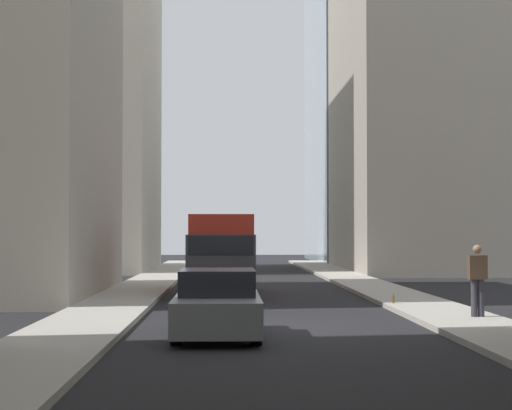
# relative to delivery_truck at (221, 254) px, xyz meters

# --- Properties ---
(ground_plane) EXTENTS (135.00, 135.00, 0.00)m
(ground_plane) POSITION_rel_delivery_truck_xyz_m (-10.77, -1.40, -1.46)
(ground_plane) COLOR black
(sidewalk_right) EXTENTS (90.00, 2.20, 0.14)m
(sidewalk_right) POSITION_rel_delivery_truck_xyz_m (-10.77, 3.10, -1.39)
(sidewalk_right) COLOR #A8A399
(sidewalk_right) RESTS_ON ground_plane
(sidewalk_left) EXTENTS (90.00, 2.20, 0.14)m
(sidewalk_left) POSITION_rel_delivery_truck_xyz_m (-10.77, -5.90, -1.39)
(sidewalk_left) COLOR #A8A399
(sidewalk_left) RESTS_ON ground_plane
(building_left_far) EXTENTS (16.05, 10.50, 27.52)m
(building_left_far) POSITION_rel_delivery_truck_xyz_m (19.06, -11.99, 12.31)
(building_left_far) COLOR gray
(building_left_far) RESTS_ON ground_plane
(building_right_far) EXTENTS (13.34, 10.00, 23.54)m
(building_right_far) POSITION_rel_delivery_truck_xyz_m (20.45, 9.20, 10.31)
(building_right_far) COLOR beige
(building_right_far) RESTS_ON ground_plane
(delivery_truck) EXTENTS (6.46, 2.25, 2.84)m
(delivery_truck) POSITION_rel_delivery_truck_xyz_m (0.00, 0.00, 0.00)
(delivery_truck) COLOR red
(delivery_truck) RESTS_ON ground_plane
(hatchback_grey) EXTENTS (4.30, 1.78, 1.42)m
(hatchback_grey) POSITION_rel_delivery_truck_xyz_m (-12.59, -0.00, -0.80)
(hatchback_grey) COLOR slate
(hatchback_grey) RESTS_ON ground_plane
(pedestrian) EXTENTS (0.26, 0.44, 1.77)m
(pedestrian) POSITION_rel_delivery_truck_xyz_m (-9.81, -6.37, -0.35)
(pedestrian) COLOR #33333D
(pedestrian) RESTS_ON sidewalk_left
(discarded_bottle) EXTENTS (0.07, 0.07, 0.27)m
(discarded_bottle) POSITION_rel_delivery_truck_xyz_m (-5.69, -5.07, -1.21)
(discarded_bottle) COLOR brown
(discarded_bottle) RESTS_ON sidewalk_left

